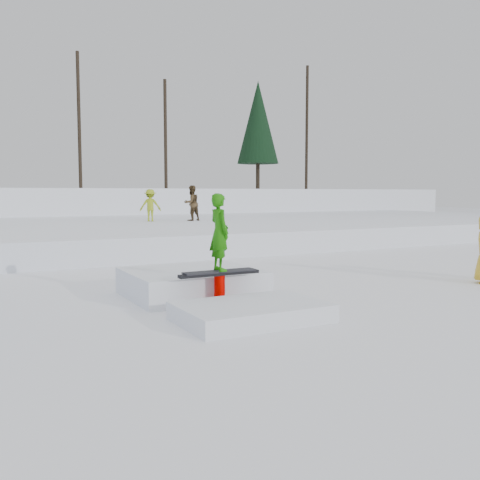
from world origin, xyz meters
name	(u,v)px	position (x,y,z in m)	size (l,w,h in m)	color
ground	(268,310)	(0.00, 0.00, 0.00)	(120.00, 120.00, 0.00)	white
snow_berm	(37,207)	(0.00, 30.00, 1.20)	(60.00, 14.00, 2.40)	white
snow_midrise	(82,232)	(0.00, 16.00, 0.40)	(50.00, 18.00, 0.80)	white
treeline	(133,116)	(6.18, 28.28, 7.45)	(40.24, 4.22, 10.50)	black
walker_olive	(192,203)	(5.00, 15.27, 1.64)	(0.82, 0.64, 1.68)	#41301B
walker_ygreen	(150,205)	(3.12, 15.75, 1.55)	(0.97, 0.56, 1.50)	#95AB1B
jib_rail_feature	(207,286)	(-0.68, 1.17, 0.30)	(2.60, 4.40, 2.11)	white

